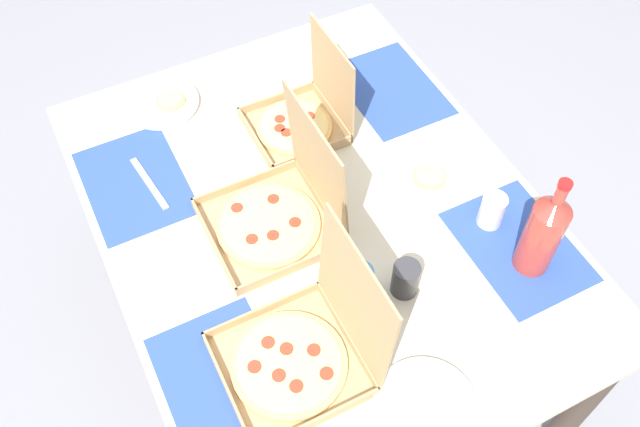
{
  "coord_description": "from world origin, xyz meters",
  "views": [
    {
      "loc": [
        0.97,
        -0.49,
        2.23
      ],
      "look_at": [
        0.0,
        0.0,
        0.74
      ],
      "focal_mm": 38.88,
      "sensor_mm": 36.0,
      "label": 1
    }
  ],
  "objects_px": {
    "plate_near_right": "(425,407)",
    "soda_bottle": "(543,233)",
    "pizza_box_edge_far": "(279,211)",
    "pizza_box_center": "(302,116)",
    "plate_near_left": "(421,175)",
    "pizza_box_corner_right": "(303,350)",
    "cup_dark": "(405,279)",
    "cup_spare": "(492,211)",
    "cup_clear_right": "(358,281)",
    "plate_far_left": "(163,103)"
  },
  "relations": [
    {
      "from": "plate_near_left",
      "to": "pizza_box_corner_right",
      "type": "bearing_deg",
      "value": -57.08
    },
    {
      "from": "cup_spare",
      "to": "pizza_box_edge_far",
      "type": "bearing_deg",
      "value": -116.25
    },
    {
      "from": "pizza_box_corner_right",
      "to": "plate_near_left",
      "type": "distance_m",
      "value": 0.63
    },
    {
      "from": "plate_near_right",
      "to": "soda_bottle",
      "type": "distance_m",
      "value": 0.5
    },
    {
      "from": "plate_near_left",
      "to": "cup_clear_right",
      "type": "bearing_deg",
      "value": -54.16
    },
    {
      "from": "plate_near_right",
      "to": "cup_dark",
      "type": "distance_m",
      "value": 0.31
    },
    {
      "from": "plate_near_right",
      "to": "cup_spare",
      "type": "height_order",
      "value": "cup_spare"
    },
    {
      "from": "pizza_box_center",
      "to": "plate_near_right",
      "type": "xyz_separation_m",
      "value": [
        0.89,
        -0.13,
        -0.04
      ]
    },
    {
      "from": "pizza_box_center",
      "to": "pizza_box_corner_right",
      "type": "xyz_separation_m",
      "value": [
        0.66,
        -0.32,
        0.01
      ]
    },
    {
      "from": "pizza_box_corner_right",
      "to": "soda_bottle",
      "type": "distance_m",
      "value": 0.63
    },
    {
      "from": "pizza_box_edge_far",
      "to": "pizza_box_center",
      "type": "bearing_deg",
      "value": 144.22
    },
    {
      "from": "plate_far_left",
      "to": "cup_clear_right",
      "type": "height_order",
      "value": "cup_clear_right"
    },
    {
      "from": "cup_dark",
      "to": "cup_spare",
      "type": "xyz_separation_m",
      "value": [
        -0.07,
        0.31,
        0.0
      ]
    },
    {
      "from": "soda_bottle",
      "to": "plate_near_left",
      "type": "bearing_deg",
      "value": -164.59
    },
    {
      "from": "plate_near_right",
      "to": "cup_spare",
      "type": "relative_size",
      "value": 2.36
    },
    {
      "from": "pizza_box_center",
      "to": "plate_far_left",
      "type": "bearing_deg",
      "value": -128.81
    },
    {
      "from": "pizza_box_center",
      "to": "cup_spare",
      "type": "bearing_deg",
      "value": 28.63
    },
    {
      "from": "plate_near_left",
      "to": "cup_dark",
      "type": "xyz_separation_m",
      "value": [
        0.28,
        -0.22,
        0.04
      ]
    },
    {
      "from": "plate_near_right",
      "to": "soda_bottle",
      "type": "xyz_separation_m",
      "value": [
        -0.2,
        0.44,
        0.12
      ]
    },
    {
      "from": "plate_near_right",
      "to": "cup_dark",
      "type": "xyz_separation_m",
      "value": [
        -0.28,
        0.11,
        0.04
      ]
    },
    {
      "from": "soda_bottle",
      "to": "cup_clear_right",
      "type": "relative_size",
      "value": 3.58
    },
    {
      "from": "pizza_box_corner_right",
      "to": "soda_bottle",
      "type": "height_order",
      "value": "pizza_box_corner_right"
    },
    {
      "from": "cup_spare",
      "to": "pizza_box_center",
      "type": "bearing_deg",
      "value": -151.37
    },
    {
      "from": "plate_near_right",
      "to": "cup_spare",
      "type": "bearing_deg",
      "value": 130.49
    },
    {
      "from": "pizza_box_center",
      "to": "cup_dark",
      "type": "bearing_deg",
      "value": -1.61
    },
    {
      "from": "cup_clear_right",
      "to": "cup_spare",
      "type": "height_order",
      "value": "cup_spare"
    },
    {
      "from": "pizza_box_center",
      "to": "soda_bottle",
      "type": "height_order",
      "value": "soda_bottle"
    },
    {
      "from": "pizza_box_center",
      "to": "plate_far_left",
      "type": "xyz_separation_m",
      "value": [
        -0.27,
        -0.33,
        -0.04
      ]
    },
    {
      "from": "cup_spare",
      "to": "plate_far_left",
      "type": "bearing_deg",
      "value": -142.0
    },
    {
      "from": "pizza_box_edge_far",
      "to": "plate_far_left",
      "type": "relative_size",
      "value": 1.57
    },
    {
      "from": "pizza_box_edge_far",
      "to": "plate_near_left",
      "type": "relative_size",
      "value": 1.48
    },
    {
      "from": "pizza_box_center",
      "to": "soda_bottle",
      "type": "distance_m",
      "value": 0.75
    },
    {
      "from": "plate_near_left",
      "to": "plate_far_left",
      "type": "xyz_separation_m",
      "value": [
        -0.59,
        -0.54,
        0.0
      ]
    },
    {
      "from": "plate_near_right",
      "to": "cup_dark",
      "type": "bearing_deg",
      "value": 158.12
    },
    {
      "from": "pizza_box_edge_far",
      "to": "soda_bottle",
      "type": "height_order",
      "value": "pizza_box_edge_far"
    },
    {
      "from": "plate_near_left",
      "to": "soda_bottle",
      "type": "bearing_deg",
      "value": 15.41
    },
    {
      "from": "plate_near_right",
      "to": "plate_far_left",
      "type": "bearing_deg",
      "value": -169.98
    },
    {
      "from": "pizza_box_corner_right",
      "to": "cup_clear_right",
      "type": "relative_size",
      "value": 3.78
    },
    {
      "from": "pizza_box_center",
      "to": "pizza_box_corner_right",
      "type": "bearing_deg",
      "value": -25.76
    },
    {
      "from": "soda_bottle",
      "to": "cup_spare",
      "type": "xyz_separation_m",
      "value": [
        -0.15,
        -0.02,
        -0.08
      ]
    },
    {
      "from": "pizza_box_corner_right",
      "to": "plate_far_left",
      "type": "distance_m",
      "value": 0.93
    },
    {
      "from": "pizza_box_center",
      "to": "pizza_box_edge_far",
      "type": "height_order",
      "value": "pizza_box_edge_far"
    },
    {
      "from": "pizza_box_center",
      "to": "cup_dark",
      "type": "relative_size",
      "value": 2.94
    },
    {
      "from": "pizza_box_corner_right",
      "to": "pizza_box_edge_far",
      "type": "bearing_deg",
      "value": 163.19
    },
    {
      "from": "plate_near_left",
      "to": "pizza_box_edge_far",
      "type": "bearing_deg",
      "value": -94.81
    },
    {
      "from": "cup_dark",
      "to": "cup_spare",
      "type": "distance_m",
      "value": 0.31
    },
    {
      "from": "pizza_box_edge_far",
      "to": "cup_spare",
      "type": "height_order",
      "value": "pizza_box_edge_far"
    },
    {
      "from": "pizza_box_edge_far",
      "to": "plate_far_left",
      "type": "distance_m",
      "value": 0.57
    },
    {
      "from": "plate_near_left",
      "to": "cup_spare",
      "type": "distance_m",
      "value": 0.23
    },
    {
      "from": "plate_near_left",
      "to": "plate_near_right",
      "type": "xyz_separation_m",
      "value": [
        0.57,
        -0.34,
        -0.0
      ]
    }
  ]
}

